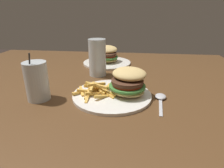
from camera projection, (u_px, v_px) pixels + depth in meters
name	position (u px, v px, depth m)	size (l,w,h in m)	color
dining_table	(90.00, 110.00, 0.82)	(1.50, 1.24, 0.74)	brown
meal_plate_near	(120.00, 87.00, 0.66)	(0.28, 0.28, 0.10)	white
beer_glass	(97.00, 59.00, 0.86)	(0.08, 0.08, 0.17)	silver
juice_glass	(37.00, 83.00, 0.63)	(0.08, 0.08, 0.17)	silver
spoon	(161.00, 98.00, 0.64)	(0.04, 0.15, 0.01)	silver
meal_plate_far	(107.00, 58.00, 1.06)	(0.27, 0.27, 0.10)	white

